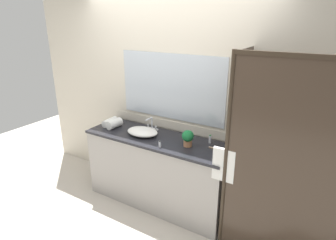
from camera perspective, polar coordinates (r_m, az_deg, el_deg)
The scene contains 12 objects.
ground_plane at distance 3.82m, azimuth -2.00°, elevation -16.04°, with size 8.00×8.00×0.00m, color beige.
wall_back_with_mirror at distance 3.51m, azimuth 0.83°, elevation 4.41°, with size 4.40×0.06×2.60m.
vanity_cabinet at distance 3.58m, azimuth -2.00°, elevation -10.11°, with size 1.80×0.58×0.90m.
shower_enclosure at distance 2.72m, azimuth 18.74°, elevation -7.88°, with size 1.20×0.59×2.00m.
sink_basin at distance 3.45m, azimuth -5.18°, elevation -2.35°, with size 0.40×0.29×0.08m, color white.
faucet at distance 3.59m, azimuth -3.36°, elevation -1.10°, with size 0.17×0.15×0.17m.
potted_plant at distance 3.12m, azimuth 4.02°, elevation -3.52°, with size 0.13×0.13×0.18m.
amenity_bottle_shampoo at distance 2.97m, azimuth 9.89°, elevation -6.35°, with size 0.03×0.03×0.09m.
amenity_bottle_conditioner at distance 3.11m, azimuth -1.66°, elevation -4.90°, with size 0.02×0.02×0.08m.
amenity_bottle_lotion at distance 3.24m, azimuth 8.48°, elevation -3.84°, with size 0.03×0.03×0.10m.
rolled_towel_near_edge at distance 3.81m, azimuth -11.62°, elevation -0.38°, with size 0.09×0.09×0.23m, color white.
rolled_towel_middle at distance 3.71m, azimuth -10.78°, elevation -0.71°, with size 0.11×0.11×0.21m, color white.
Camera 1 is at (1.71, -2.58, 2.24)m, focal length 30.25 mm.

